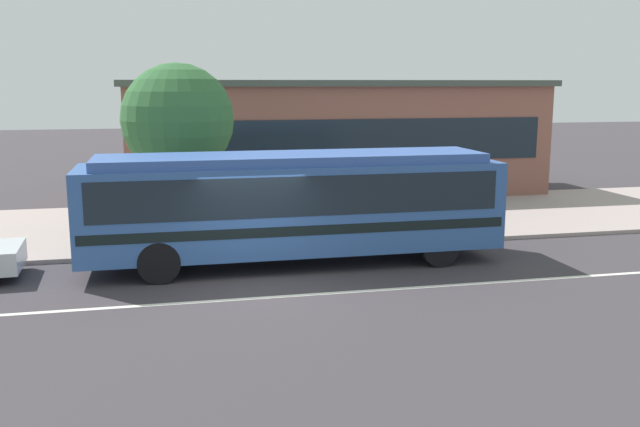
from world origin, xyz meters
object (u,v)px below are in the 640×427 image
at_px(pedestrian_walking_along_curb, 181,211).
at_px(street_tree_near_stop, 178,120).
at_px(pedestrian_waiting_near_sign, 375,199).
at_px(transit_bus, 294,201).
at_px(bus_stop_sign, 431,183).
at_px(pedestrian_standing_by_tree, 231,209).

relative_size(pedestrian_walking_along_curb, street_tree_near_stop, 0.32).
xyz_separation_m(pedestrian_walking_along_curb, street_tree_near_stop, (0.05, 1.94, 2.45)).
bearing_deg(pedestrian_waiting_near_sign, pedestrian_walking_along_curb, -174.31).
relative_size(transit_bus, pedestrian_waiting_near_sign, 6.13).
xyz_separation_m(transit_bus, street_tree_near_stop, (-2.75, 4.21, 1.87)).
height_order(pedestrian_walking_along_curb, bus_stop_sign, bus_stop_sign).
height_order(pedestrian_waiting_near_sign, pedestrian_standing_by_tree, pedestrian_waiting_near_sign).
xyz_separation_m(transit_bus, pedestrian_walking_along_curb, (-2.80, 2.27, -0.58)).
bearing_deg(pedestrian_waiting_near_sign, bus_stop_sign, -29.20).
xyz_separation_m(pedestrian_standing_by_tree, bus_stop_sign, (5.95, -0.21, 0.59)).
relative_size(pedestrian_walking_along_curb, bus_stop_sign, 0.68).
bearing_deg(pedestrian_walking_along_curb, bus_stop_sign, -1.94).
distance_m(transit_bus, pedestrian_waiting_near_sign, 4.21).
distance_m(pedestrian_walking_along_curb, pedestrian_standing_by_tree, 1.39).
bearing_deg(pedestrian_standing_by_tree, street_tree_near_stop, 124.17).
xyz_separation_m(pedestrian_standing_by_tree, street_tree_near_stop, (-1.34, 1.97, 2.44)).
bearing_deg(street_tree_near_stop, pedestrian_walking_along_curb, -91.54).
relative_size(pedestrian_waiting_near_sign, pedestrian_walking_along_curb, 1.05).
xyz_separation_m(pedestrian_walking_along_curb, pedestrian_standing_by_tree, (1.39, -0.04, 0.01)).
bearing_deg(pedestrian_waiting_near_sign, pedestrian_standing_by_tree, -172.08).
height_order(transit_bus, street_tree_near_stop, street_tree_near_stop).
bearing_deg(street_tree_near_stop, transit_bus, -56.85).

